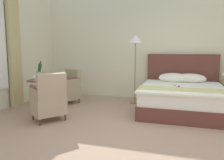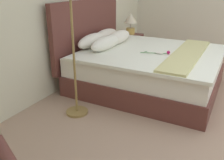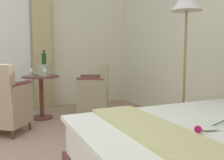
{
  "view_description": "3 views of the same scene",
  "coord_description": "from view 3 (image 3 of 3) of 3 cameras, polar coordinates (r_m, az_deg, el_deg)",
  "views": [
    {
      "loc": [
        0.75,
        -3.53,
        1.41
      ],
      "look_at": [
        -0.72,
        1.32,
        0.72
      ],
      "focal_mm": 35.0,
      "sensor_mm": 36.0,
      "label": 1
    },
    {
      "loc": [
        -2.62,
        0.44,
        1.59
      ],
      "look_at": [
        -0.53,
        1.54,
        0.64
      ],
      "focal_mm": 40.0,
      "sensor_mm": 36.0,
      "label": 2
    },
    {
      "loc": [
        1.97,
        0.18,
        1.13
      ],
      "look_at": [
        -0.91,
        1.47,
        0.77
      ],
      "focal_mm": 40.0,
      "sensor_mm": 36.0,
      "label": 3
    }
  ],
  "objects": [
    {
      "name": "armchair_by_window",
      "position": [
        4.36,
        -3.85,
        -3.0
      ],
      "size": [
        0.72,
        0.71,
        0.9
      ],
      "color": "brown",
      "rests_on": "ground"
    },
    {
      "name": "floor_lamp_brass",
      "position": [
        3.06,
        16.63,
        14.09
      ],
      "size": [
        0.36,
        0.36,
        1.81
      ],
      "color": "olive",
      "rests_on": "ground"
    },
    {
      "name": "armchair_facing_bed",
      "position": [
        3.72,
        -23.84,
        -4.83
      ],
      "size": [
        0.77,
        0.78,
        0.97
      ],
      "color": "brown",
      "rests_on": "ground"
    },
    {
      "name": "wine_glass_near_edge",
      "position": [
        4.17,
        -15.17,
        2.23
      ],
      "size": [
        0.08,
        0.08,
        0.15
      ],
      "color": "white",
      "rests_on": "side_table_round"
    },
    {
      "name": "side_table_round",
      "position": [
        4.37,
        -15.85,
        -2.61
      ],
      "size": [
        0.62,
        0.62,
        0.73
      ],
      "color": "brown",
      "rests_on": "ground"
    },
    {
      "name": "champagne_bucket",
      "position": [
        4.38,
        -15.24,
        2.67
      ],
      "size": [
        0.21,
        0.21,
        0.46
      ],
      "color": "#B5BB9F",
      "rests_on": "side_table_round"
    },
    {
      "name": "wine_glass_near_bucket",
      "position": [
        4.36,
        -18.02,
        2.15
      ],
      "size": [
        0.08,
        0.08,
        0.14
      ],
      "color": "white",
      "rests_on": "side_table_round"
    }
  ]
}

